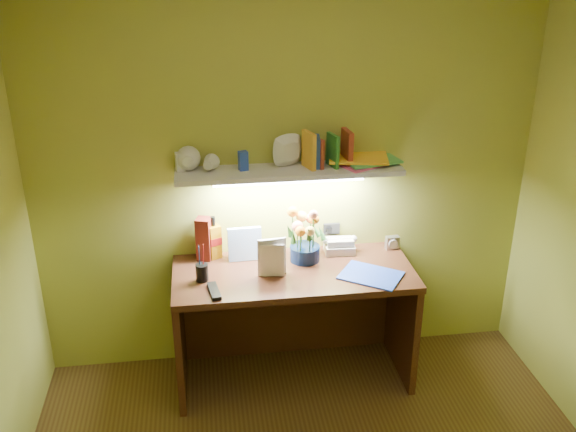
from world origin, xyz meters
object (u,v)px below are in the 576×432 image
object	(u,v)px
desk_clock	(392,243)
desk	(294,325)
telephone	(339,244)
whisky_bottle	(214,237)
flower_bouquet	(305,236)

from	to	relation	value
desk_clock	desk	bearing A→B (deg)	-167.43
telephone	whisky_bottle	world-z (taller)	whisky_bottle
flower_bouquet	desk	bearing A→B (deg)	-123.57
whisky_bottle	desk_clock	bearing A→B (deg)	-2.09
desk_clock	whisky_bottle	bearing A→B (deg)	173.28
desk	whisky_bottle	size ratio (longest dim) A/B	5.27
desk	telephone	distance (m)	0.57
desk_clock	whisky_bottle	size ratio (longest dim) A/B	0.31
desk_clock	whisky_bottle	distance (m)	1.10
desk	desk_clock	size ratio (longest dim) A/B	16.88
desk_clock	whisky_bottle	xyz separation A→B (m)	(-1.10, 0.04, 0.09)
desk	flower_bouquet	distance (m)	0.56
telephone	desk_clock	size ratio (longest dim) A/B	2.16
flower_bouquet	telephone	distance (m)	0.26
flower_bouquet	telephone	xyz separation A→B (m)	(0.23, 0.07, -0.11)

